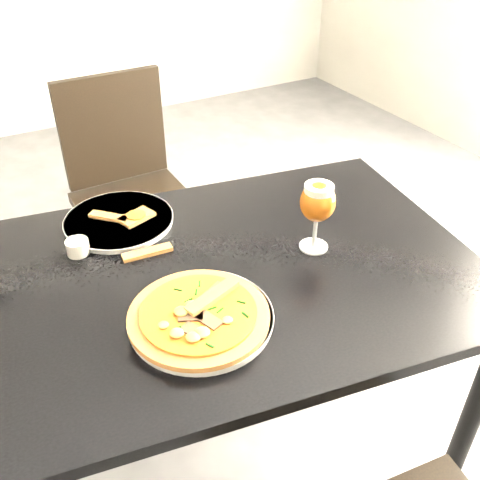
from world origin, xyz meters
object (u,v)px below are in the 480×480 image
beer_glass (318,203)px  dining_table (223,299)px  pizza (199,314)px  chair_far (130,189)px

beer_glass → dining_table: bearing=172.8°
pizza → beer_glass: beer_glass is taller
dining_table → chair_far: 0.92m
dining_table → chair_far: size_ratio=1.44×
dining_table → chair_far: chair_far is taller
chair_far → pizza: bearing=-101.1°
pizza → beer_glass: 0.39m
pizza → beer_glass: (0.36, 0.11, 0.10)m
chair_far → pizza: size_ratio=3.15×
dining_table → beer_glass: 0.32m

